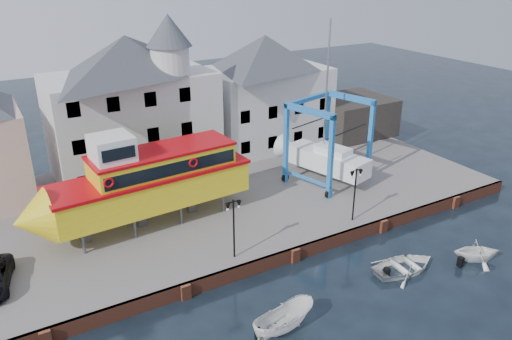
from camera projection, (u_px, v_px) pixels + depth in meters
ground at (295, 261)px, 34.06m from camera, size 140.00×140.00×0.00m
hardstanding at (222, 194)px, 42.62m from camera, size 44.00×22.00×1.00m
quay_wall at (294, 254)px, 33.95m from camera, size 44.00×0.47×1.00m
building_white_main at (133, 104)px, 43.58m from camera, size 14.00×8.30×14.00m
building_white_right at (265, 91)px, 50.75m from camera, size 12.00×8.00×11.20m
shed_dark at (351, 116)px, 55.18m from camera, size 8.00×7.00×4.00m
lamp_post_left at (234, 214)px, 31.54m from camera, size 1.12×0.32×4.20m
lamp_post_right at (356, 181)px, 36.15m from camera, size 1.12×0.32×4.20m
tour_boat at (138, 183)px, 35.30m from camera, size 16.86×5.08×7.24m
travel_lift at (320, 153)px, 43.84m from camera, size 7.52×9.39×13.75m
motorboat_a at (283, 330)px, 27.79m from camera, size 4.25×2.02×1.58m
motorboat_b at (404, 270)px, 33.07m from camera, size 4.76×3.58×0.94m
motorboat_c at (475, 260)px, 34.20m from camera, size 4.09×3.91×1.67m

